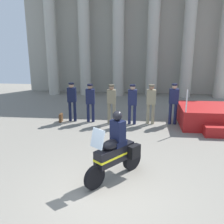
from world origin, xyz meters
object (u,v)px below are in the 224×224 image
(officer_in_row_1, at_px, (90,100))
(officer_in_row_3, at_px, (132,101))
(reviewing_stand, at_px, (221,117))
(motorcycle_with_rider, at_px, (116,151))
(briefcase_on_ground, at_px, (61,118))
(officer_in_row_2, at_px, (111,101))
(officer_in_row_4, at_px, (151,101))
(officer_in_row_5, at_px, (174,101))
(officer_in_row_0, at_px, (72,99))

(officer_in_row_1, relative_size, officer_in_row_3, 0.98)
(officer_in_row_1, distance_m, officer_in_row_3, 1.85)
(reviewing_stand, relative_size, motorcycle_with_rider, 1.78)
(officer_in_row_3, distance_m, briefcase_on_ground, 3.28)
(officer_in_row_2, xyz_separation_m, officer_in_row_4, (1.69, 0.09, 0.01))
(reviewing_stand, bearing_deg, officer_in_row_1, 178.83)
(officer_in_row_3, height_order, officer_in_row_5, officer_in_row_5)
(officer_in_row_0, relative_size, officer_in_row_4, 1.00)
(officer_in_row_3, xyz_separation_m, officer_in_row_5, (1.75, 0.19, 0.02))
(officer_in_row_0, xyz_separation_m, motorcycle_with_rider, (2.35, -4.69, -0.23))
(officer_in_row_1, relative_size, briefcase_on_ground, 4.71)
(reviewing_stand, distance_m, officer_in_row_1, 5.60)
(officer_in_row_1, xyz_separation_m, motorcycle_with_rider, (1.53, -4.68, -0.20))
(officer_in_row_2, relative_size, officer_in_row_3, 0.98)
(officer_in_row_0, height_order, officer_in_row_4, officer_in_row_0)
(officer_in_row_5, bearing_deg, officer_in_row_2, 0.49)
(officer_in_row_3, bearing_deg, officer_in_row_1, -8.01)
(reviewing_stand, relative_size, officer_in_row_0, 1.95)
(officer_in_row_2, bearing_deg, officer_in_row_4, -179.74)
(officer_in_row_0, bearing_deg, officer_in_row_1, 176.62)
(officer_in_row_1, bearing_deg, officer_in_row_4, 176.42)
(motorcycle_with_rider, bearing_deg, officer_in_row_1, -122.69)
(reviewing_stand, relative_size, briefcase_on_ground, 9.41)
(reviewing_stand, bearing_deg, officer_in_row_3, -179.18)
(briefcase_on_ground, bearing_deg, officer_in_row_5, 1.69)
(officer_in_row_1, xyz_separation_m, officer_in_row_4, (2.63, -0.04, 0.02))
(motorcycle_with_rider, xyz_separation_m, briefcase_on_ground, (-2.85, 4.56, -0.61))
(reviewing_stand, distance_m, officer_in_row_3, 3.78)
(reviewing_stand, bearing_deg, motorcycle_with_rider, -131.50)
(officer_in_row_3, bearing_deg, briefcase_on_ground, -3.67)
(officer_in_row_2, distance_m, motorcycle_with_rider, 4.60)
(officer_in_row_1, distance_m, motorcycle_with_rider, 4.93)
(officer_in_row_1, bearing_deg, reviewing_stand, 176.03)
(officer_in_row_4, distance_m, briefcase_on_ground, 4.05)
(officer_in_row_2, relative_size, officer_in_row_4, 0.99)
(officer_in_row_0, bearing_deg, officer_in_row_3, 173.42)
(officer_in_row_0, xyz_separation_m, officer_in_row_5, (4.41, 0.02, 0.02))
(officer_in_row_5, height_order, motorcycle_with_rider, motorcycle_with_rider)
(officer_in_row_2, relative_size, motorcycle_with_rider, 0.90)
(officer_in_row_2, bearing_deg, motorcycle_with_rider, 94.49)
(officer_in_row_1, bearing_deg, briefcase_on_ground, 2.34)
(officer_in_row_0, height_order, officer_in_row_5, officer_in_row_5)
(officer_in_row_0, relative_size, officer_in_row_2, 1.01)
(officer_in_row_2, relative_size, briefcase_on_ground, 4.76)
(officer_in_row_3, distance_m, officer_in_row_5, 1.76)
(officer_in_row_0, relative_size, officer_in_row_3, 1.00)
(officer_in_row_1, height_order, officer_in_row_3, officer_in_row_3)
(officer_in_row_3, relative_size, motorcycle_with_rider, 0.92)
(officer_in_row_0, height_order, officer_in_row_2, officer_in_row_0)
(motorcycle_with_rider, bearing_deg, officer_in_row_5, -164.39)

